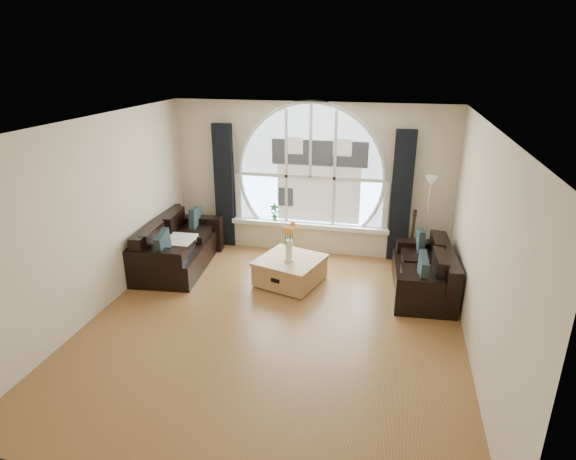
% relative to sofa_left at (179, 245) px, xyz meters
% --- Properties ---
extents(ground, '(5.00, 5.50, 0.01)m').
position_rel_sofa_left_xyz_m(ground, '(2.04, -1.47, -0.40)').
color(ground, brown).
rests_on(ground, ground).
extents(ceiling, '(5.00, 5.50, 0.01)m').
position_rel_sofa_left_xyz_m(ceiling, '(2.04, -1.47, 2.30)').
color(ceiling, silver).
rests_on(ceiling, ground).
extents(wall_back, '(5.00, 0.01, 2.70)m').
position_rel_sofa_left_xyz_m(wall_back, '(2.04, 1.28, 0.95)').
color(wall_back, beige).
rests_on(wall_back, ground).
extents(wall_front, '(5.00, 0.01, 2.70)m').
position_rel_sofa_left_xyz_m(wall_front, '(2.04, -4.22, 0.95)').
color(wall_front, beige).
rests_on(wall_front, ground).
extents(wall_left, '(0.01, 5.50, 2.70)m').
position_rel_sofa_left_xyz_m(wall_left, '(-0.46, -1.47, 0.95)').
color(wall_left, beige).
rests_on(wall_left, ground).
extents(wall_right, '(0.01, 5.50, 2.70)m').
position_rel_sofa_left_xyz_m(wall_right, '(4.54, -1.47, 0.95)').
color(wall_right, beige).
rests_on(wall_right, ground).
extents(attic_slope, '(0.92, 5.50, 0.72)m').
position_rel_sofa_left_xyz_m(attic_slope, '(4.24, -1.47, 1.95)').
color(attic_slope, silver).
rests_on(attic_slope, ground).
extents(arched_window, '(2.60, 0.06, 2.15)m').
position_rel_sofa_left_xyz_m(arched_window, '(2.04, 1.25, 1.23)').
color(arched_window, silver).
rests_on(arched_window, wall_back).
extents(window_sill, '(2.90, 0.22, 0.08)m').
position_rel_sofa_left_xyz_m(window_sill, '(2.04, 1.18, 0.11)').
color(window_sill, white).
rests_on(window_sill, wall_back).
extents(window_frame, '(2.76, 0.08, 2.15)m').
position_rel_sofa_left_xyz_m(window_frame, '(2.04, 1.22, 1.23)').
color(window_frame, white).
rests_on(window_frame, wall_back).
extents(neighbor_house, '(1.70, 0.02, 1.50)m').
position_rel_sofa_left_xyz_m(neighbor_house, '(2.19, 1.23, 1.10)').
color(neighbor_house, silver).
rests_on(neighbor_house, wall_back).
extents(curtain_left, '(0.35, 0.12, 2.30)m').
position_rel_sofa_left_xyz_m(curtain_left, '(0.44, 1.16, 0.75)').
color(curtain_left, black).
rests_on(curtain_left, ground).
extents(curtain_right, '(0.35, 0.12, 2.30)m').
position_rel_sofa_left_xyz_m(curtain_right, '(3.64, 1.16, 0.75)').
color(curtain_right, black).
rests_on(curtain_right, ground).
extents(sofa_left, '(1.11, 1.94, 0.83)m').
position_rel_sofa_left_xyz_m(sofa_left, '(0.00, 0.00, 0.00)').
color(sofa_left, black).
rests_on(sofa_left, ground).
extents(sofa_right, '(0.93, 1.69, 0.73)m').
position_rel_sofa_left_xyz_m(sofa_right, '(4.04, -0.03, 0.00)').
color(sofa_right, black).
rests_on(sofa_right, ground).
extents(coffee_chest, '(1.17, 1.17, 0.46)m').
position_rel_sofa_left_xyz_m(coffee_chest, '(1.99, -0.18, -0.17)').
color(coffee_chest, '#A67949').
rests_on(coffee_chest, ground).
extents(throw_blanket, '(0.57, 0.57, 0.10)m').
position_rel_sofa_left_xyz_m(throw_blanket, '(0.04, -0.12, 0.10)').
color(throw_blanket, silver).
rests_on(throw_blanket, sofa_left).
extents(vase_flowers, '(0.24, 0.24, 0.70)m').
position_rel_sofa_left_xyz_m(vase_flowers, '(1.99, -0.26, 0.41)').
color(vase_flowers, white).
rests_on(vase_flowers, coffee_chest).
extents(floor_lamp, '(0.24, 0.24, 1.60)m').
position_rel_sofa_left_xyz_m(floor_lamp, '(4.09, 0.92, 0.40)').
color(floor_lamp, '#B2B2B2').
rests_on(floor_lamp, ground).
extents(guitar, '(0.38, 0.27, 1.06)m').
position_rel_sofa_left_xyz_m(guitar, '(3.88, 0.89, 0.13)').
color(guitar, olive).
rests_on(guitar, ground).
extents(potted_plant, '(0.18, 0.14, 0.32)m').
position_rel_sofa_left_xyz_m(potted_plant, '(1.39, 1.18, 0.31)').
color(potted_plant, '#1E6023').
rests_on(potted_plant, window_sill).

